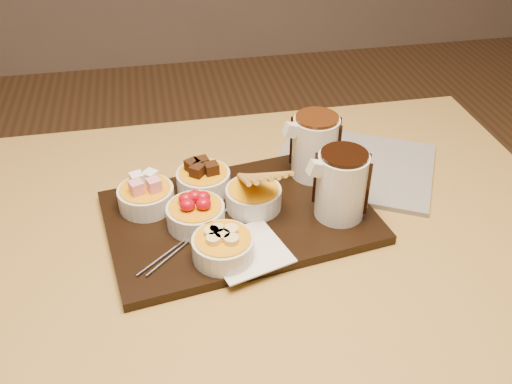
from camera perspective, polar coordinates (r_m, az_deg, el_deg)
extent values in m
cube|color=#A7833E|center=(1.03, -1.40, -4.19)|extent=(1.20, 0.80, 0.04)
cylinder|color=#A7833E|center=(1.58, -23.44, -8.86)|extent=(0.06, 0.06, 0.71)
cylinder|color=#A7833E|center=(1.66, 15.39, -4.18)|extent=(0.06, 0.06, 0.71)
cube|color=black|center=(1.02, -1.66, -2.51)|extent=(0.50, 0.37, 0.02)
cube|color=white|center=(0.93, -0.90, -5.87)|extent=(0.15, 0.15, 0.00)
cylinder|color=silver|center=(1.03, -10.92, -0.56)|extent=(0.10, 0.10, 0.04)
cylinder|color=silver|center=(1.06, -5.26, 1.08)|extent=(0.10, 0.10, 0.04)
cylinder|color=silver|center=(0.98, -6.04, -2.37)|extent=(0.10, 0.10, 0.04)
cylinder|color=silver|center=(1.02, -0.26, -0.59)|extent=(0.10, 0.10, 0.04)
cylinder|color=silver|center=(0.91, -3.30, -5.61)|extent=(0.10, 0.10, 0.04)
cylinder|color=silver|center=(0.99, 8.52, 0.61)|extent=(0.10, 0.10, 0.12)
cylinder|color=silver|center=(1.09, 5.93, 4.46)|extent=(0.10, 0.10, 0.12)
cube|color=beige|center=(1.18, 9.73, 2.60)|extent=(0.39, 0.37, 0.01)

